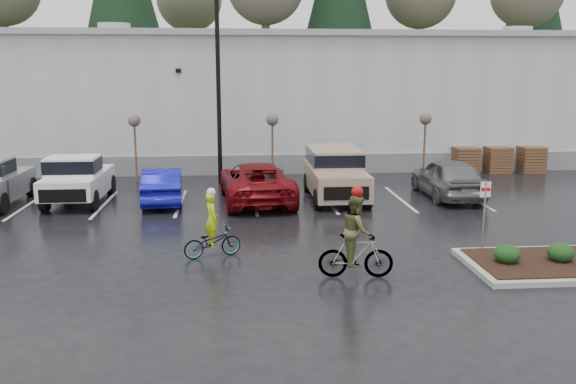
{
  "coord_description": "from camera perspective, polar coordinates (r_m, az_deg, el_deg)",
  "views": [
    {
      "loc": [
        -3.19,
        -16.16,
        5.31
      ],
      "look_at": [
        -1.54,
        3.48,
        1.3
      ],
      "focal_mm": 38.0,
      "sensor_mm": 36.0,
      "label": 1
    }
  ],
  "objects": [
    {
      "name": "wooded_ridge",
      "position": [
        61.29,
        -1.83,
        9.34
      ],
      "size": [
        80.0,
        25.0,
        6.0
      ],
      "primitive_type": "cube",
      "color": "#2C421B",
      "rests_on": "ground"
    },
    {
      "name": "suv_tan",
      "position": [
        25.11,
        4.49,
        1.65
      ],
      "size": [
        2.2,
        5.1,
        2.06
      ],
      "primitive_type": null,
      "color": "tan",
      "rests_on": "ground"
    },
    {
      "name": "car_blue",
      "position": [
        24.92,
        -11.66,
        0.63
      ],
      "size": [
        1.87,
        4.43,
        1.42
      ],
      "primitive_type": "imported",
      "rotation": [
        0.0,
        0.0,
        3.23
      ],
      "color": "#0B0D83",
      "rests_on": "ground"
    },
    {
      "name": "warehouse",
      "position": [
        38.32,
        -0.01,
        9.02
      ],
      "size": [
        60.5,
        15.5,
        7.2
      ],
      "color": "silver",
      "rests_on": "ground"
    },
    {
      "name": "shrub_b",
      "position": [
        18.15,
        24.14,
        -5.19
      ],
      "size": [
        0.7,
        0.7,
        0.52
      ],
      "primitive_type": "ellipsoid",
      "color": "black",
      "rests_on": "curb_island"
    },
    {
      "name": "shrub_a",
      "position": [
        17.48,
        19.81,
        -5.47
      ],
      "size": [
        0.7,
        0.7,
        0.52
      ],
      "primitive_type": "ellipsoid",
      "color": "black",
      "rests_on": "curb_island"
    },
    {
      "name": "fire_lane_sign",
      "position": [
        18.22,
        17.91,
        -1.44
      ],
      "size": [
        0.3,
        0.05,
        2.2
      ],
      "color": "gray",
      "rests_on": "ground"
    },
    {
      "name": "cyclist_olive",
      "position": [
        15.75,
        6.39,
        -4.93
      ],
      "size": [
        1.9,
        0.93,
        2.41
      ],
      "rotation": [
        0.0,
        0.0,
        1.47
      ],
      "color": "#3F3F44",
      "rests_on": "ground"
    },
    {
      "name": "car_red",
      "position": [
        24.59,
        -2.98,
        0.94
      ],
      "size": [
        3.13,
        6.01,
        1.62
      ],
      "primitive_type": "imported",
      "rotation": [
        0.0,
        0.0,
        3.22
      ],
      "color": "maroon",
      "rests_on": "ground"
    },
    {
      "name": "pallet_stack_c",
      "position": [
        34.09,
        21.75,
        2.87
      ],
      "size": [
        1.2,
        1.2,
        1.35
      ],
      "primitive_type": "cube",
      "color": "#4A371D",
      "rests_on": "ground"
    },
    {
      "name": "pallet_stack_a",
      "position": [
        32.68,
        16.24,
        2.89
      ],
      "size": [
        1.2,
        1.2,
        1.35
      ],
      "primitive_type": "cube",
      "color": "#4A371D",
      "rests_on": "ground"
    },
    {
      "name": "sapling_west",
      "position": [
        29.67,
        -14.18,
        6.16
      ],
      "size": [
        0.6,
        0.6,
        3.2
      ],
      "color": "#4A371D",
      "rests_on": "ground"
    },
    {
      "name": "pallet_stack_b",
      "position": [
        33.33,
        18.98,
        2.88
      ],
      "size": [
        1.2,
        1.2,
        1.35
      ],
      "primitive_type": "cube",
      "color": "#4A371D",
      "rests_on": "ground"
    },
    {
      "name": "pickup_white",
      "position": [
        26.05,
        -18.9,
        1.31
      ],
      "size": [
        2.1,
        5.2,
        1.96
      ],
      "primitive_type": null,
      "color": "white",
      "rests_on": "ground"
    },
    {
      "name": "car_grey",
      "position": [
        26.25,
        14.71,
        1.31
      ],
      "size": [
        2.04,
        4.94,
        1.67
      ],
      "primitive_type": "imported",
      "rotation": [
        0.0,
        0.0,
        3.16
      ],
      "color": "slate",
      "rests_on": "ground"
    },
    {
      "name": "ground",
      "position": [
        17.31,
        6.1,
        -6.43
      ],
      "size": [
        120.0,
        120.0,
        0.0
      ],
      "primitive_type": "plane",
      "color": "black",
      "rests_on": "ground"
    },
    {
      "name": "sapling_east",
      "position": [
        30.69,
        12.74,
        6.39
      ],
      "size": [
        0.6,
        0.6,
        3.2
      ],
      "color": "#4A371D",
      "rests_on": "ground"
    },
    {
      "name": "sapling_mid",
      "position": [
        29.33,
        -1.48,
        6.45
      ],
      "size": [
        0.6,
        0.6,
        3.2
      ],
      "color": "#4A371D",
      "rests_on": "ground"
    },
    {
      "name": "lamppost",
      "position": [
        28.18,
        -6.59,
        12.19
      ],
      "size": [
        0.5,
        1.0,
        9.22
      ],
      "color": "black",
      "rests_on": "ground"
    },
    {
      "name": "cyclist_hivis",
      "position": [
        17.53,
        -7.11,
        -4.05
      ],
      "size": [
        1.76,
        1.08,
        2.02
      ],
      "rotation": [
        0.0,
        0.0,
        1.89
      ],
      "color": "#3F3F44",
      "rests_on": "ground"
    }
  ]
}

